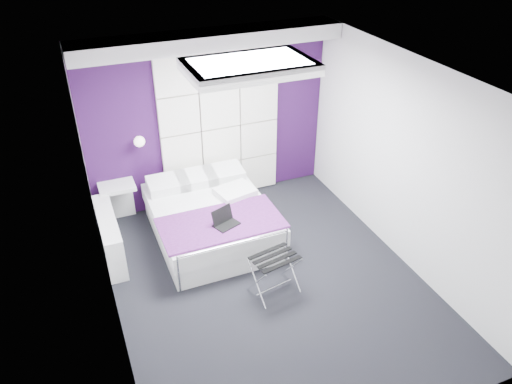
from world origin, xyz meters
TOP-DOWN VIEW (x-y plane):
  - floor at (0.00, 0.00)m, footprint 4.40×4.40m
  - ceiling at (0.00, 0.00)m, footprint 4.40×4.40m
  - wall_back at (0.00, 2.20)m, footprint 3.60×0.00m
  - wall_left at (-1.80, 0.00)m, footprint 0.00×4.40m
  - wall_right at (1.80, 0.00)m, footprint 0.00×4.40m
  - accent_wall at (0.00, 2.19)m, footprint 3.58×0.02m
  - soffit at (0.00, 1.95)m, footprint 3.58×0.50m
  - headboard at (0.15, 2.14)m, footprint 1.80×0.08m
  - skylight at (0.00, 0.60)m, footprint 1.36×0.86m
  - wall_lamp at (-1.05, 2.06)m, footprint 0.15×0.15m
  - radiator at (-1.69, 1.30)m, footprint 0.22×1.20m
  - bed at (-0.35, 1.20)m, footprint 1.56×1.88m
  - nightstand at (-1.44, 2.02)m, footprint 0.49×0.38m
  - luggage_rack at (0.00, -0.15)m, footprint 0.53×0.39m
  - laptop at (-0.31, 0.69)m, footprint 0.31×0.22m

SIDE VIEW (x-z plane):
  - floor at x=0.00m, z-range 0.00..0.00m
  - luggage_rack at x=0.00m, z-range 0.00..0.52m
  - bed at x=-0.35m, z-range -0.05..0.61m
  - radiator at x=-1.69m, z-range 0.00..0.60m
  - laptop at x=-0.31m, z-range 0.47..0.69m
  - nightstand at x=-1.44m, z-range 0.57..0.63m
  - headboard at x=0.15m, z-range 0.02..2.32m
  - wall_lamp at x=-1.05m, z-range 1.15..1.29m
  - wall_left at x=-1.80m, z-range -0.90..3.50m
  - wall_right at x=1.80m, z-range -0.90..3.50m
  - accent_wall at x=0.00m, z-range 0.01..2.59m
  - wall_back at x=0.00m, z-range -0.50..3.10m
  - soffit at x=0.00m, z-range 2.40..2.60m
  - skylight at x=0.00m, z-range 2.49..2.61m
  - ceiling at x=0.00m, z-range 2.60..2.60m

